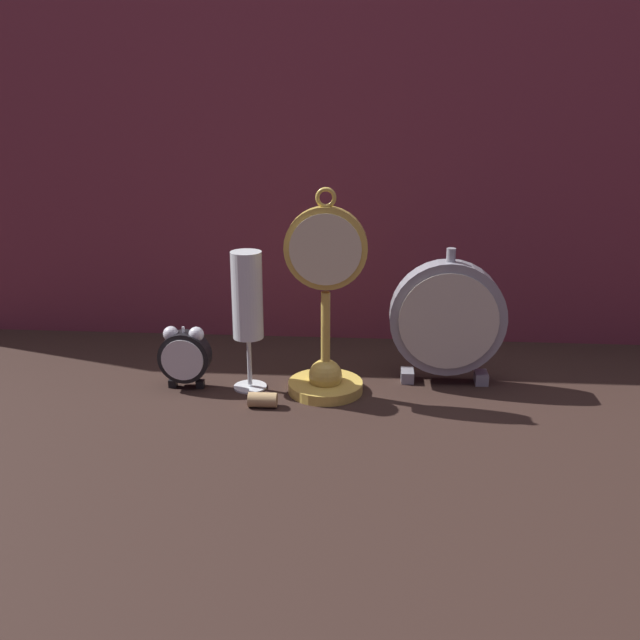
# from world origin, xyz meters

# --- Properties ---
(ground_plane) EXTENTS (4.00, 4.00, 0.00)m
(ground_plane) POSITION_xyz_m (0.00, 0.00, 0.00)
(ground_plane) COLOR black
(fabric_backdrop_drape) EXTENTS (1.78, 0.01, 0.64)m
(fabric_backdrop_drape) POSITION_xyz_m (0.00, 0.33, 0.32)
(fabric_backdrop_drape) COLOR brown
(fabric_backdrop_drape) RESTS_ON ground_plane
(pocket_watch_on_stand) EXTENTS (0.12, 0.11, 0.31)m
(pocket_watch_on_stand) POSITION_xyz_m (0.01, 0.07, 0.11)
(pocket_watch_on_stand) COLOR gold
(pocket_watch_on_stand) RESTS_ON ground_plane
(alarm_clock_twin_bell) EXTENTS (0.08, 0.03, 0.10)m
(alarm_clock_twin_bell) POSITION_xyz_m (-0.21, 0.07, 0.06)
(alarm_clock_twin_bell) COLOR black
(alarm_clock_twin_bell) RESTS_ON ground_plane
(mantel_clock_silver) EXTENTS (0.18, 0.04, 0.22)m
(mantel_clock_silver) POSITION_xyz_m (0.19, 0.12, 0.11)
(mantel_clock_silver) COLOR gray
(mantel_clock_silver) RESTS_ON ground_plane
(champagne_flute) EXTENTS (0.05, 0.05, 0.22)m
(champagne_flute) POSITION_xyz_m (-0.11, 0.08, 0.14)
(champagne_flute) COLOR silver
(champagne_flute) RESTS_ON ground_plane
(wine_cork) EXTENTS (0.04, 0.02, 0.02)m
(wine_cork) POSITION_xyz_m (-0.08, 0.01, 0.01)
(wine_cork) COLOR tan
(wine_cork) RESTS_ON ground_plane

